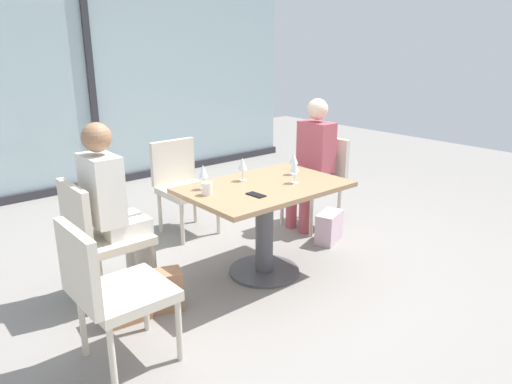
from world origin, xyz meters
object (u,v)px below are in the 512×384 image
chair_far_left (99,232)px  wine_glass_1 (294,159)px  wine_glass_2 (203,172)px  coffee_cup (207,189)px  chair_side_end (109,287)px  handbag_2 (126,301)px  wine_glass_0 (243,164)px  cell_phone_on_table (256,195)px  chair_far_right (318,176)px  handbag_1 (329,227)px  dining_table_main (264,210)px  wine_glass_3 (295,166)px  person_far_left (111,201)px  person_far_right (311,158)px  chair_near_window (182,181)px  handbag_0 (160,291)px

chair_far_left → wine_glass_1: wine_glass_1 is taller
wine_glass_2 → coffee_cup: (-0.06, -0.13, -0.09)m
chair_side_end → handbag_2: chair_side_end is taller
wine_glass_0 → cell_phone_on_table: bearing=-114.8°
chair_far_right → handbag_1: bearing=-123.6°
dining_table_main → chair_far_left: size_ratio=1.40×
dining_table_main → wine_glass_3: 0.41m
chair_far_left → handbag_2: (-0.02, -0.40, -0.36)m
chair_far_left → person_far_left: bearing=-0.0°
chair_side_end → person_far_right: person_far_right is taller
chair_far_right → handbag_2: bearing=-170.0°
dining_table_main → coffee_cup: size_ratio=13.52×
chair_near_window → wine_glass_2: wine_glass_2 is taller
person_far_left → person_far_right: same height
chair_side_end → coffee_cup: chair_side_end is taller
wine_glass_1 → handbag_0: size_ratio=0.62×
dining_table_main → person_far_left: 1.13m
chair_far_left → handbag_1: chair_far_left is taller
wine_glass_0 → cell_phone_on_table: size_ratio=1.28×
person_far_left → wine_glass_0: person_far_left is taller
wine_glass_2 → person_far_right: bearing=10.2°
wine_glass_2 → chair_side_end: bearing=-152.0°
chair_near_window → person_far_right: 1.26m
wine_glass_1 → handbag_1: (0.48, 0.00, -0.72)m
wine_glass_0 → chair_far_right: bearing=12.9°
person_far_right → dining_table_main: bearing=-155.2°
chair_far_right → coffee_cup: size_ratio=9.67×
handbag_1 → handbag_2: bearing=160.7°
chair_side_end → person_far_left: size_ratio=0.69×
person_far_right → wine_glass_3: bearing=-144.4°
dining_table_main → person_far_left: (-1.01, 0.47, 0.17)m
wine_glass_2 → coffee_cup: bearing=-114.1°
wine_glass_1 → cell_phone_on_table: bearing=-159.0°
wine_glass_1 → handbag_0: bearing=-178.6°
person_far_left → wine_glass_2: 0.67m
dining_table_main → chair_far_right: 1.22m
cell_phone_on_table → handbag_0: 0.93m
cell_phone_on_table → handbag_1: bearing=8.5°
chair_far_right → wine_glass_3: (-0.91, -0.58, 0.37)m
cell_phone_on_table → wine_glass_0: bearing=61.5°
chair_far_left → handbag_0: chair_far_left is taller
chair_near_window → cell_phone_on_table: (-0.22, -1.34, 0.24)m
handbag_1 → chair_far_right: bearing=36.8°
chair_side_end → wine_glass_1: (1.77, 0.39, 0.37)m
wine_glass_3 → handbag_1: bearing=16.0°
dining_table_main → coffee_cup: 0.53m
chair_far_left → chair_far_right: same height
dining_table_main → chair_far_right: size_ratio=1.40×
person_far_right → wine_glass_3: 1.00m
person_far_left → handbag_0: bearing=-76.2°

